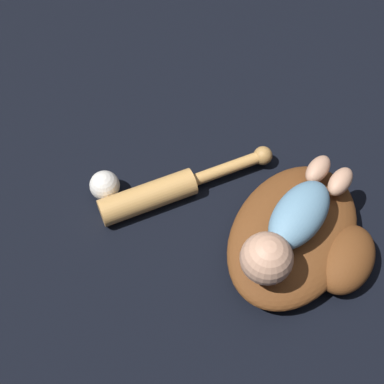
{
  "coord_description": "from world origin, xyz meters",
  "views": [
    {
      "loc": [
        0.62,
        0.02,
        1.06
      ],
      "look_at": [
        0.06,
        -0.27,
        0.07
      ],
      "focal_mm": 50.0,
      "sensor_mm": 36.0,
      "label": 1
    }
  ],
  "objects_px": {
    "baby_figure": "(290,226)",
    "baseball": "(105,185)",
    "baseball_bat": "(169,190)",
    "baseball_glove": "(302,238)"
  },
  "relations": [
    {
      "from": "baby_figure",
      "to": "baseball_bat",
      "type": "distance_m",
      "value": 0.31
    },
    {
      "from": "baseball_glove",
      "to": "baseball",
      "type": "distance_m",
      "value": 0.46
    },
    {
      "from": "baseball_glove",
      "to": "baby_figure",
      "type": "distance_m",
      "value": 0.1
    },
    {
      "from": "baby_figure",
      "to": "baseball",
      "type": "height_order",
      "value": "baby_figure"
    },
    {
      "from": "baseball_glove",
      "to": "baseball_bat",
      "type": "height_order",
      "value": "baseball_glove"
    },
    {
      "from": "baseball_glove",
      "to": "baseball",
      "type": "xyz_separation_m",
      "value": [
        0.08,
        -0.45,
        -0.01
      ]
    },
    {
      "from": "baseball_glove",
      "to": "baseball_bat",
      "type": "xyz_separation_m",
      "value": [
        0.02,
        -0.32,
        -0.01
      ]
    },
    {
      "from": "baseball_glove",
      "to": "baseball_bat",
      "type": "distance_m",
      "value": 0.32
    },
    {
      "from": "baseball_glove",
      "to": "baseball_bat",
      "type": "bearing_deg",
      "value": -86.47
    },
    {
      "from": "baseball_glove",
      "to": "baseball",
      "type": "height_order",
      "value": "baseball_glove"
    }
  ]
}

